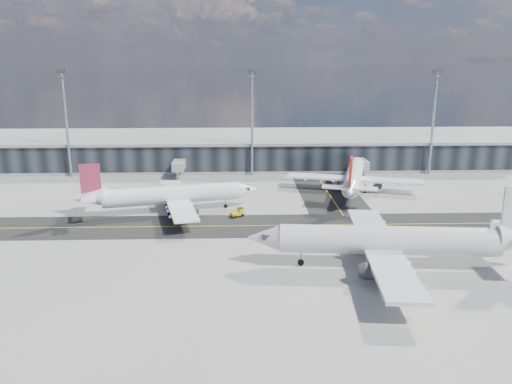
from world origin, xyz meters
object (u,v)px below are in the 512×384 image
(airliner_redtail, at_px, (354,177))
(baggage_tug, at_px, (238,212))
(airliner_near, at_px, (393,241))
(service_van, at_px, (313,176))
(airliner_af, at_px, (170,195))

(airliner_redtail, xyz_separation_m, baggage_tug, (-28.04, -19.10, -2.93))
(airliner_near, height_order, service_van, airliner_near)
(airliner_redtail, xyz_separation_m, service_van, (-7.79, 14.91, -3.15))
(airliner_af, xyz_separation_m, airliner_near, (38.13, -30.26, 0.63))
(baggage_tug, bearing_deg, airliner_redtail, 90.68)
(airliner_near, relative_size, baggage_tug, 14.60)
(airliner_af, relative_size, service_van, 8.10)
(airliner_redtail, relative_size, service_van, 8.23)
(airliner_af, relative_size, airliner_redtail, 0.98)
(service_van, bearing_deg, airliner_near, -96.07)
(airliner_af, bearing_deg, airliner_redtail, 96.88)
(airliner_redtail, height_order, baggage_tug, airliner_redtail)
(airliner_af, relative_size, airliner_near, 0.85)
(airliner_af, height_order, service_van, airliner_af)
(airliner_redtail, bearing_deg, baggage_tug, -130.25)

